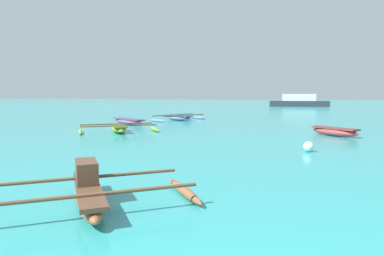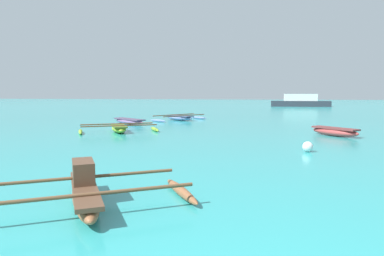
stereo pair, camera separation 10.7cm
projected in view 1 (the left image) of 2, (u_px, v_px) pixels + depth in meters
name	position (u px, v px, depth m)	size (l,w,h in m)	color
moored_boat_0	(119.00, 128.00, 18.99)	(4.65, 3.71, 0.45)	#84AC2F
moored_boat_1	(129.00, 121.00, 23.98)	(3.09, 2.59, 0.39)	#846193
moored_boat_2	(179.00, 118.00, 27.33)	(4.08, 4.76, 0.45)	#697EB3
moored_boat_3	(88.00, 192.00, 6.57)	(4.48, 3.73, 0.82)	brown
moored_boat_4	(335.00, 131.00, 17.32)	(2.22, 2.38, 0.43)	#B44140
mooring_buoy_0	(308.00, 147.00, 12.65)	(0.38, 0.38, 0.38)	white
distant_ferry	(299.00, 101.00, 55.82)	(9.28, 2.04, 2.04)	#2D333D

